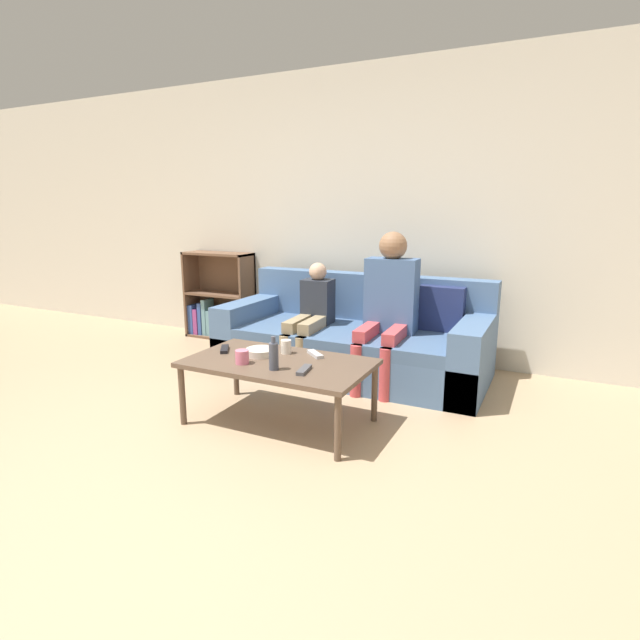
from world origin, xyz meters
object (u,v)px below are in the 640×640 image
object	(u,v)px
person_adult	(389,298)
bottle	(274,356)
cup_far	(242,357)
tv_remote_1	(225,349)
snack_bowl	(260,352)
couch	(355,342)
cup_near	(286,347)
tv_remote_0	(304,370)
bookshelf	(219,306)
person_child	(311,313)
tv_remote_2	(315,354)
coffee_table	(279,366)

from	to	relation	value
person_adult	bottle	bearing A→B (deg)	-105.89
cup_far	person_adult	bearing A→B (deg)	66.32
tv_remote_1	snack_bowl	world-z (taller)	snack_bowl
couch	bottle	distance (m)	1.35
cup_near	snack_bowl	size ratio (longest dim) A/B	0.47
tv_remote_0	bottle	bearing A→B (deg)	-175.61
bookshelf	person_child	world-z (taller)	person_child
couch	bookshelf	xyz separation A→B (m)	(-1.75, 0.47, 0.08)
person_child	cup_near	xyz separation A→B (m)	(0.25, -0.86, -0.04)
tv_remote_2	coffee_table	bearing A→B (deg)	-177.80
tv_remote_2	bookshelf	bearing A→B (deg)	92.62
coffee_table	tv_remote_1	size ratio (longest dim) A/B	6.92
bookshelf	tv_remote_2	xyz separation A→B (m)	(1.86, -1.43, 0.09)
person_child	bottle	xyz separation A→B (m)	(0.35, -1.19, -0.00)
tv_remote_1	tv_remote_2	xyz separation A→B (m)	(0.61, 0.16, 0.00)
person_adult	couch	bearing A→B (deg)	163.66
cup_far	tv_remote_2	distance (m)	0.48
cup_far	tv_remote_0	xyz separation A→B (m)	(0.42, 0.03, -0.03)
couch	bookshelf	world-z (taller)	bookshelf
bottle	bookshelf	bearing A→B (deg)	134.52
cup_near	tv_remote_2	xyz separation A→B (m)	(0.20, 0.04, -0.04)
couch	person_adult	world-z (taller)	person_adult
person_child	tv_remote_0	world-z (taller)	person_child
cup_near	tv_remote_1	world-z (taller)	cup_near
bookshelf	person_child	distance (m)	1.55
coffee_table	person_child	world-z (taller)	person_child
tv_remote_0	tv_remote_2	xyz separation A→B (m)	(-0.09, 0.32, 0.00)
snack_bowl	bookshelf	bearing A→B (deg)	134.13
couch	tv_remote_0	bearing A→B (deg)	-81.37
bookshelf	person_child	size ratio (longest dim) A/B	1.00
coffee_table	tv_remote_1	world-z (taller)	tv_remote_1
person_adult	tv_remote_1	world-z (taller)	person_adult
coffee_table	cup_near	size ratio (longest dim) A/B	12.68
cup_near	tv_remote_0	distance (m)	0.40
tv_remote_2	bottle	bearing A→B (deg)	-154.28
person_adult	tv_remote_0	size ratio (longest dim) A/B	6.75
tv_remote_0	tv_remote_1	world-z (taller)	same
couch	tv_remote_1	xyz separation A→B (m)	(-0.50, -1.13, 0.17)
bookshelf	bottle	world-z (taller)	bookshelf
bookshelf	tv_remote_0	size ratio (longest dim) A/B	5.19
couch	coffee_table	distance (m)	1.17
bookshelf	snack_bowl	world-z (taller)	bookshelf
couch	tv_remote_2	xyz separation A→B (m)	(0.11, -0.96, 0.17)
couch	cup_near	distance (m)	1.02
couch	tv_remote_1	world-z (taller)	couch
bookshelf	tv_remote_1	bearing A→B (deg)	-51.81
tv_remote_1	bottle	size ratio (longest dim) A/B	0.82
bookshelf	person_adult	size ratio (longest dim) A/B	0.77
couch	person_adult	xyz separation A→B (m)	(0.31, -0.08, 0.41)
couch	person_child	size ratio (longest dim) A/B	2.40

